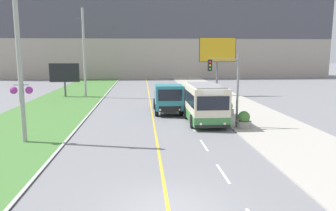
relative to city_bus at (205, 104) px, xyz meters
The scene contains 14 objects.
ground_plane 14.51m from the city_bus, 105.93° to the right, with size 300.00×300.00×0.00m, color slate.
lane_marking_centre 13.41m from the city_bus, 105.99° to the right, with size 2.88×140.00×0.01m.
apartment_block_background 49.63m from the city_bus, 94.68° to the left, with size 80.00×8.04×23.67m.
city_bus is the anchor object (origin of this frame).
dump_truck 4.85m from the city_bus, 121.44° to the left, with size 2.45×6.19×2.66m.
utility_pole_near 13.31m from the city_bus, 159.27° to the right, with size 1.80×0.44×10.57m.
utility_pole_far 20.12m from the city_bus, 126.51° to the left, with size 1.80×0.28×10.64m.
traffic_light_mast 2.87m from the city_bus, 52.09° to the right, with size 2.28×0.32×5.34m.
billboard_large 17.42m from the city_bus, 74.15° to the left, with size 4.65×0.24×7.32m.
billboard_small 22.01m from the city_bus, 130.83° to the left, with size 3.63×0.24×4.14m.
planter_round_near 3.33m from the city_bus, 40.49° to the right, with size 1.08×1.08×1.21m.
planter_round_second 4.01m from the city_bus, 48.80° to the left, with size 1.08×1.08×1.19m.
planter_round_third 8.42m from the city_bus, 71.57° to the left, with size 1.08×1.08×1.24m.
planter_round_far 13.22m from the city_bus, 79.28° to the left, with size 1.08×1.08×1.23m.
Camera 1 is at (-0.85, -10.72, 5.43)m, focal length 35.00 mm.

